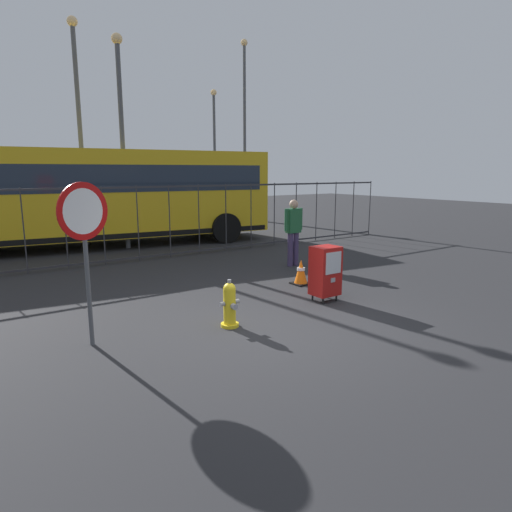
{
  "coord_description": "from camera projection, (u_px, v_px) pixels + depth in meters",
  "views": [
    {
      "loc": [
        -4.02,
        -5.08,
        2.36
      ],
      "look_at": [
        0.3,
        1.2,
        0.9
      ],
      "focal_mm": 31.07,
      "sensor_mm": 36.0,
      "label": 1
    }
  ],
  "objects": [
    {
      "name": "ground_plane",
      "position": [
        284.0,
        328.0,
        6.79
      ],
      "size": [
        60.0,
        60.0,
        0.0
      ],
      "primitive_type": "plane",
      "color": "#262628"
    },
    {
      "name": "newspaper_box_primary",
      "position": [
        325.0,
        271.0,
        8.1
      ],
      "size": [
        0.48,
        0.42,
        1.02
      ],
      "color": "black",
      "rests_on": "ground_plane"
    },
    {
      "name": "street_light_far_right",
      "position": [
        79.0,
        117.0,
        13.81
      ],
      "size": [
        0.32,
        0.32,
        6.95
      ],
      "color": "#4C4F54",
      "rests_on": "ground_plane"
    },
    {
      "name": "bus_near",
      "position": [
        103.0,
        192.0,
        13.96
      ],
      "size": [
        10.74,
        3.88,
        3.0
      ],
      "rotation": [
        0.0,
        0.0,
        -0.13
      ],
      "color": "gold",
      "rests_on": "ground_plane"
    },
    {
      "name": "stop_sign",
      "position": [
        84.0,
        230.0,
        5.82
      ],
      "size": [
        0.71,
        0.31,
        2.23
      ],
      "color": "#4C4F54",
      "rests_on": "ground_plane"
    },
    {
      "name": "street_light_near_right",
      "position": [
        214.0,
        143.0,
        23.39
      ],
      "size": [
        0.32,
        0.32,
        6.53
      ],
      "color": "#4C4F54",
      "rests_on": "ground_plane"
    },
    {
      "name": "fence_barrier",
      "position": [
        138.0,
        223.0,
        11.68
      ],
      "size": [
        18.03,
        0.04,
        2.0
      ],
      "color": "#2D2D33",
      "rests_on": "ground_plane"
    },
    {
      "name": "fire_hydrant",
      "position": [
        230.0,
        305.0,
        6.78
      ],
      "size": [
        0.33,
        0.31,
        0.75
      ],
      "color": "yellow",
      "rests_on": "ground_plane"
    },
    {
      "name": "pedestrian",
      "position": [
        293.0,
        229.0,
        11.07
      ],
      "size": [
        0.55,
        0.22,
        1.67
      ],
      "color": "#382D51",
      "rests_on": "ground_plane"
    },
    {
      "name": "street_light_far_left",
      "position": [
        245.0,
        120.0,
        21.15
      ],
      "size": [
        0.32,
        0.32,
        8.38
      ],
      "color": "#4C4F54",
      "rests_on": "ground_plane"
    },
    {
      "name": "traffic_cone",
      "position": [
        301.0,
        272.0,
        9.37
      ],
      "size": [
        0.36,
        0.36,
        0.53
      ],
      "color": "black",
      "rests_on": "ground_plane"
    },
    {
      "name": "bus_far",
      "position": [
        21.0,
        189.0,
        16.97
      ],
      "size": [
        10.61,
        3.17,
        3.0
      ],
      "rotation": [
        0.0,
        0.0,
        0.05
      ],
      "color": "beige",
      "rests_on": "ground_plane"
    },
    {
      "name": "street_light_near_left",
      "position": [
        122.0,
        126.0,
        13.14
      ],
      "size": [
        0.32,
        0.32,
        6.26
      ],
      "color": "#4C4F54",
      "rests_on": "ground_plane"
    }
  ]
}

